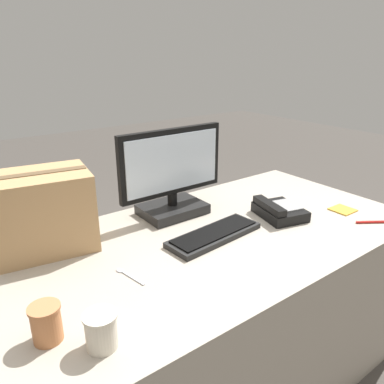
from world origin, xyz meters
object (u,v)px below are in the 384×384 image
Objects in this scene: keyboard at (214,234)px; desk_phone at (279,211)px; monitor at (172,179)px; paper_cup_left at (46,323)px; paper_cup_right at (101,330)px; sticky_note_pad at (343,210)px; spoon at (126,274)px; pen_marker at (370,222)px; cardboard_box at (43,212)px.

keyboard is 1.69× the size of desk_phone.
monitor reaches higher than desk_phone.
paper_cup_left reaches higher than keyboard.
keyboard is at bearing 25.16° from paper_cup_right.
spoon is at bearing 173.38° from sticky_note_pad.
desk_phone reaches higher than pen_marker.
spoon is 1.28× the size of pen_marker.
monitor is at bearing 145.89° from sticky_note_pad.
desk_phone reaches higher than keyboard.
cardboard_box is (0.15, 0.50, 0.10)m from paper_cup_left.
cardboard_box is (-0.56, 0.02, -0.02)m from monitor.
paper_cup_right is (-0.61, -0.28, 0.04)m from keyboard.
paper_cup_left reaches higher than sticky_note_pad.
spoon is (0.20, 0.26, -0.05)m from paper_cup_right.
desk_phone reaches higher than sticky_note_pad.
spoon is at bearing -141.52° from monitor.
keyboard is 0.70m from pen_marker.
paper_cup_left is 1.04× the size of sticky_note_pad.
desk_phone is (0.36, -0.02, 0.02)m from keyboard.
paper_cup_right is at bearing -45.87° from paper_cup_left.
pen_marker is (1.04, -0.28, 0.00)m from spoon.
desk_phone is 1.08m from paper_cup_left.
pen_marker is at bearing -27.65° from cardboard_box.
pen_marker is at bearing -115.39° from spoon.
paper_cup_left reaches higher than paper_cup_right.
keyboard reaches higher than pen_marker.
monitor is 0.33m from keyboard.
monitor is 0.88m from pen_marker.
paper_cup_left is 0.92× the size of pen_marker.
pen_marker is at bearing -0.89° from paper_cup_right.
monitor is 1.21× the size of keyboard.
desk_phone is at bearing 155.82° from sticky_note_pad.
cardboard_box is (-0.92, 0.34, 0.12)m from desk_phone.
paper_cup_right is 0.69× the size of spoon.
monitor reaches higher than pen_marker.
pen_marker is at bearing -100.75° from sticky_note_pad.
paper_cup_right is 0.26× the size of cardboard_box.
sticky_note_pad is (1.22, -0.47, -0.14)m from cardboard_box.
pen_marker is at bearing -5.33° from paper_cup_left.
sticky_note_pad is (0.66, -0.45, -0.16)m from monitor.
pen_marker reaches higher than sticky_note_pad.
paper_cup_right is (0.10, -0.11, -0.00)m from paper_cup_left.
keyboard is 0.41m from spoon.
cardboard_box is at bearing 12.88° from spoon.
paper_cup_right is at bearing -94.57° from cardboard_box.
monitor is 0.50m from desk_phone.
desk_phone is 0.77m from spoon.
paper_cup_right is (-0.60, -0.58, -0.12)m from monitor.
spoon is 0.40m from cardboard_box.
paper_cup_left is at bearing 106.24° from spoon.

